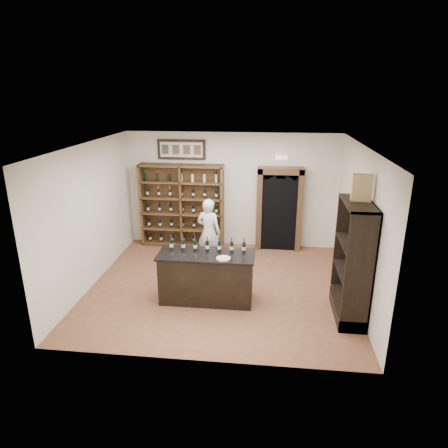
% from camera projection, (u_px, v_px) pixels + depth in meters
% --- Properties ---
extents(floor, '(5.50, 5.50, 0.00)m').
position_uv_depth(floor, '(220.00, 286.00, 8.58)').
color(floor, brown).
rests_on(floor, ground).
extents(ceiling, '(5.50, 5.50, 0.00)m').
position_uv_depth(ceiling, '(220.00, 145.00, 7.62)').
color(ceiling, white).
rests_on(ceiling, wall_back).
extents(wall_back, '(5.50, 0.04, 3.00)m').
position_uv_depth(wall_back, '(232.00, 190.00, 10.45)').
color(wall_back, silver).
rests_on(wall_back, ground).
extents(wall_left, '(0.04, 5.00, 3.00)m').
position_uv_depth(wall_left, '(91.00, 215.00, 8.39)').
color(wall_left, silver).
rests_on(wall_left, ground).
extents(wall_right, '(0.04, 5.00, 3.00)m').
position_uv_depth(wall_right, '(359.00, 225.00, 7.81)').
color(wall_right, silver).
rests_on(wall_right, ground).
extents(wine_shelf, '(2.20, 0.38, 2.20)m').
position_uv_depth(wine_shelf, '(182.00, 205.00, 10.56)').
color(wine_shelf, brown).
rests_on(wine_shelf, ground).
extents(framed_picture, '(1.25, 0.04, 0.52)m').
position_uv_depth(framed_picture, '(181.00, 150.00, 10.23)').
color(framed_picture, black).
rests_on(framed_picture, wall_back).
extents(arched_doorway, '(1.17, 0.35, 2.17)m').
position_uv_depth(arched_doorway, '(279.00, 207.00, 10.28)').
color(arched_doorway, black).
rests_on(arched_doorway, ground).
extents(emergency_light, '(0.30, 0.10, 0.10)m').
position_uv_depth(emergency_light, '(281.00, 158.00, 9.96)').
color(emergency_light, white).
rests_on(emergency_light, wall_back).
extents(tasting_counter, '(1.88, 0.78, 1.00)m').
position_uv_depth(tasting_counter, '(207.00, 277.00, 7.88)').
color(tasting_counter, black).
rests_on(tasting_counter, ground).
extents(counter_bottle_0, '(0.07, 0.07, 0.30)m').
position_uv_depth(counter_bottle_0, '(171.00, 244.00, 7.89)').
color(counter_bottle_0, black).
rests_on(counter_bottle_0, tasting_counter).
extents(counter_bottle_1, '(0.07, 0.07, 0.30)m').
position_uv_depth(counter_bottle_1, '(183.00, 245.00, 7.86)').
color(counter_bottle_1, black).
rests_on(counter_bottle_1, tasting_counter).
extents(counter_bottle_2, '(0.07, 0.07, 0.30)m').
position_uv_depth(counter_bottle_2, '(195.00, 245.00, 7.84)').
color(counter_bottle_2, black).
rests_on(counter_bottle_2, tasting_counter).
extents(counter_bottle_3, '(0.07, 0.07, 0.30)m').
position_uv_depth(counter_bottle_3, '(207.00, 246.00, 7.81)').
color(counter_bottle_3, black).
rests_on(counter_bottle_3, tasting_counter).
extents(counter_bottle_4, '(0.07, 0.07, 0.30)m').
position_uv_depth(counter_bottle_4, '(219.00, 246.00, 7.79)').
color(counter_bottle_4, black).
rests_on(counter_bottle_4, tasting_counter).
extents(counter_bottle_5, '(0.07, 0.07, 0.30)m').
position_uv_depth(counter_bottle_5, '(232.00, 247.00, 7.76)').
color(counter_bottle_5, black).
rests_on(counter_bottle_5, tasting_counter).
extents(counter_bottle_6, '(0.07, 0.07, 0.30)m').
position_uv_depth(counter_bottle_6, '(244.00, 248.00, 7.74)').
color(counter_bottle_6, black).
rests_on(counter_bottle_6, tasting_counter).
extents(side_cabinet, '(0.48, 1.20, 2.20)m').
position_uv_depth(side_cabinet, '(352.00, 279.00, 7.23)').
color(side_cabinet, black).
rests_on(side_cabinet, ground).
extents(shopkeeper, '(0.68, 0.54, 1.62)m').
position_uv_depth(shopkeeper, '(209.00, 232.00, 9.44)').
color(shopkeeper, white).
rests_on(shopkeeper, ground).
extents(plate, '(0.27, 0.27, 0.02)m').
position_uv_depth(plate, '(223.00, 258.00, 7.48)').
color(plate, beige).
rests_on(plate, tasting_counter).
extents(wine_crate, '(0.34, 0.18, 0.47)m').
position_uv_depth(wine_crate, '(362.00, 188.00, 6.78)').
color(wine_crate, tan).
rests_on(wine_crate, side_cabinet).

